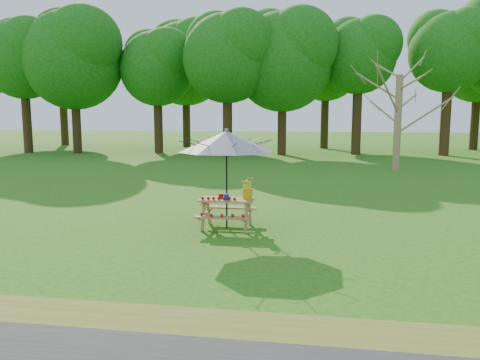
# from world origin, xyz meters

# --- Properties ---
(ground) EXTENTS (120.00, 120.00, 0.00)m
(ground) POSITION_xyz_m (0.00, 0.00, 0.00)
(ground) COLOR #246713
(ground) RESTS_ON ground
(drygrass_strip) EXTENTS (120.00, 1.20, 0.01)m
(drygrass_strip) POSITION_xyz_m (0.00, -2.80, 0.00)
(drygrass_strip) COLOR olive
(drygrass_strip) RESTS_ON ground
(treeline) EXTENTS (60.00, 12.00, 16.00)m
(treeline) POSITION_xyz_m (0.00, 22.00, 8.00)
(treeline) COLOR #105E10
(treeline) RESTS_ON ground
(bare_tree) EXTENTS (6.78, 6.78, 9.89)m
(bare_tree) POSITION_xyz_m (3.00, 14.04, 6.00)
(bare_tree) COLOR #8F724E
(bare_tree) RESTS_ON ground
(picnic_table) EXTENTS (1.20, 1.32, 0.67)m
(picnic_table) POSITION_xyz_m (-2.55, 2.15, 0.33)
(picnic_table) COLOR #AB7F4D
(picnic_table) RESTS_ON ground
(patio_umbrella) EXTENTS (2.78, 2.78, 2.25)m
(patio_umbrella) POSITION_xyz_m (-2.55, 2.16, 1.95)
(patio_umbrella) COLOR black
(patio_umbrella) RESTS_ON ground
(produce_bins) EXTENTS (0.26, 0.40, 0.13)m
(produce_bins) POSITION_xyz_m (-2.60, 2.18, 0.72)
(produce_bins) COLOR #AE0E0D
(produce_bins) RESTS_ON picnic_table
(tomatoes_row) EXTENTS (0.77, 0.13, 0.07)m
(tomatoes_row) POSITION_xyz_m (-2.70, 1.98, 0.71)
(tomatoes_row) COLOR red
(tomatoes_row) RESTS_ON picnic_table
(flower_bucket) EXTENTS (0.34, 0.30, 0.50)m
(flower_bucket) POSITION_xyz_m (-2.10, 2.27, 0.93)
(flower_bucket) COLOR #DEAF0B
(flower_bucket) RESTS_ON picnic_table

